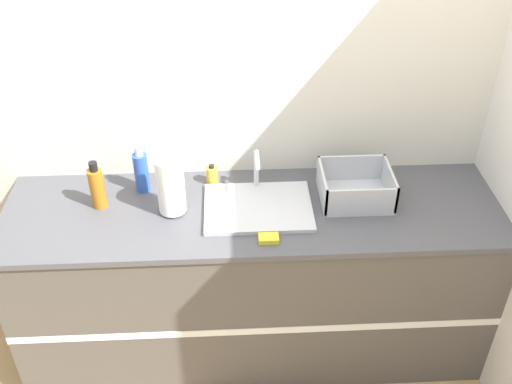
{
  "coord_description": "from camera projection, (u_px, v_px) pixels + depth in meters",
  "views": [
    {
      "loc": [
        -0.11,
        -1.91,
        2.66
      ],
      "look_at": [
        0.01,
        0.29,
        1.06
      ],
      "focal_mm": 42.0,
      "sensor_mm": 36.0,
      "label": 1
    }
  ],
  "objects": [
    {
      "name": "wall_back",
      "position": [
        250.0,
        104.0,
        2.9
      ],
      "size": [
        4.75,
        0.06,
        2.6
      ],
      "color": "beige",
      "rests_on": "ground_plane"
    },
    {
      "name": "counter_cabinet",
      "position": [
        254.0,
        280.0,
        3.1
      ],
      "size": [
        2.37,
        0.68,
        0.94
      ],
      "color": "#514C47",
      "rests_on": "ground_plane"
    },
    {
      "name": "sink",
      "position": [
        258.0,
        206.0,
        2.82
      ],
      "size": [
        0.5,
        0.38,
        0.22
      ],
      "color": "silver",
      "rests_on": "counter_cabinet"
    },
    {
      "name": "paper_towel_roll",
      "position": [
        171.0,
        186.0,
        2.72
      ],
      "size": [
        0.13,
        0.13,
        0.29
      ],
      "color": "#4C4C51",
      "rests_on": "counter_cabinet"
    },
    {
      "name": "dish_rack",
      "position": [
        355.0,
        189.0,
        2.86
      ],
      "size": [
        0.34,
        0.29,
        0.15
      ],
      "color": "#B7BABF",
      "rests_on": "counter_cabinet"
    },
    {
      "name": "bottle_blue",
      "position": [
        141.0,
        171.0,
        2.88
      ],
      "size": [
        0.07,
        0.07,
        0.25
      ],
      "color": "#2D56B7",
      "rests_on": "counter_cabinet"
    },
    {
      "name": "bottle_amber",
      "position": [
        97.0,
        187.0,
        2.78
      ],
      "size": [
        0.07,
        0.07,
        0.24
      ],
      "color": "#B26B19",
      "rests_on": "counter_cabinet"
    },
    {
      "name": "soap_dispenser",
      "position": [
        212.0,
        175.0,
        2.97
      ],
      "size": [
        0.06,
        0.06,
        0.11
      ],
      "color": "gold",
      "rests_on": "counter_cabinet"
    },
    {
      "name": "sponge",
      "position": [
        269.0,
        238.0,
        2.63
      ],
      "size": [
        0.09,
        0.06,
        0.02
      ],
      "color": "yellow",
      "rests_on": "counter_cabinet"
    }
  ]
}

